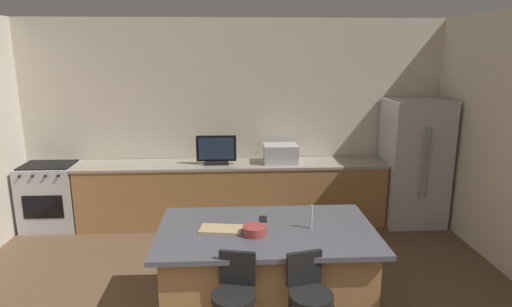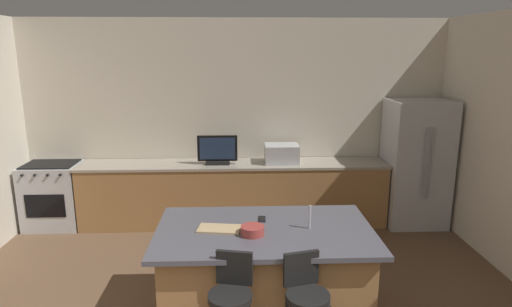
# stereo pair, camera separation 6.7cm
# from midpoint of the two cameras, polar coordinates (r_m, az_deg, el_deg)

# --- Properties ---
(wall_back) EXTENTS (6.61, 0.12, 2.93)m
(wall_back) POSITION_cam_midpoint_polar(r_m,az_deg,el_deg) (6.48, -3.14, 4.32)
(wall_back) COLOR beige
(wall_back) RESTS_ON ground_plane
(counter_back) EXTENTS (4.38, 0.62, 0.91)m
(counter_back) POSITION_cam_midpoint_polar(r_m,az_deg,el_deg) (6.36, -3.33, -5.24)
(counter_back) COLOR #9E7042
(counter_back) RESTS_ON ground_plane
(kitchen_island) EXTENTS (1.98, 1.19, 0.90)m
(kitchen_island) POSITION_cam_midpoint_polar(r_m,az_deg,el_deg) (4.23, 0.88, -15.33)
(kitchen_island) COLOR black
(kitchen_island) RESTS_ON ground_plane
(refrigerator) EXTENTS (0.83, 0.77, 1.81)m
(refrigerator) POSITION_cam_midpoint_polar(r_m,az_deg,el_deg) (6.68, 19.66, -1.11)
(refrigerator) COLOR #B7BABF
(refrigerator) RESTS_ON ground_plane
(range_oven) EXTENTS (0.77, 0.63, 0.93)m
(range_oven) POSITION_cam_midpoint_polar(r_m,az_deg,el_deg) (6.88, -25.46, -5.06)
(range_oven) COLOR #B7BABF
(range_oven) RESTS_ON ground_plane
(microwave) EXTENTS (0.48, 0.36, 0.26)m
(microwave) POSITION_cam_midpoint_polar(r_m,az_deg,el_deg) (6.23, 2.91, -0.01)
(microwave) COLOR #B7BABF
(microwave) RESTS_ON counter_back
(tv_monitor) EXTENTS (0.56, 0.16, 0.41)m
(tv_monitor) POSITION_cam_midpoint_polar(r_m,az_deg,el_deg) (6.14, -5.53, 0.32)
(tv_monitor) COLOR black
(tv_monitor) RESTS_ON counter_back
(sink_faucet_back) EXTENTS (0.02, 0.02, 0.24)m
(sink_faucet_back) POSITION_cam_midpoint_polar(r_m,az_deg,el_deg) (6.29, -3.27, 0.03)
(sink_faucet_back) COLOR #B2B2B7
(sink_faucet_back) RESTS_ON counter_back
(sink_faucet_island) EXTENTS (0.02, 0.02, 0.22)m
(sink_faucet_island) POSITION_cam_midpoint_polar(r_m,az_deg,el_deg) (4.04, 6.78, -8.23)
(sink_faucet_island) COLOR #B2B2B7
(sink_faucet_island) RESTS_ON kitchen_island
(bar_stool_left) EXTENTS (0.35, 0.36, 0.97)m
(bar_stool_left) POSITION_cam_midpoint_polar(r_m,az_deg,el_deg) (3.55, -3.41, -19.14)
(bar_stool_left) COLOR black
(bar_stool_left) RESTS_ON ground_plane
(bar_stool_right) EXTENTS (0.35, 0.37, 0.96)m
(bar_stool_right) POSITION_cam_midpoint_polar(r_m,az_deg,el_deg) (3.60, 6.41, -18.97)
(bar_stool_right) COLOR black
(bar_stool_right) RESTS_ON ground_plane
(fruit_bowl) EXTENTS (0.21, 0.21, 0.08)m
(fruit_bowl) POSITION_cam_midpoint_polar(r_m,az_deg,el_deg) (3.90, -0.69, -10.04)
(fruit_bowl) COLOR #993833
(fruit_bowl) RESTS_ON kitchen_island
(cell_phone) EXTENTS (0.08, 0.15, 0.01)m
(cell_phone) POSITION_cam_midpoint_polar(r_m,az_deg,el_deg) (4.25, 0.49, -8.56)
(cell_phone) COLOR black
(cell_phone) RESTS_ON kitchen_island
(cutting_board) EXTENTS (0.41, 0.26, 0.02)m
(cutting_board) POSITION_cam_midpoint_polar(r_m,az_deg,el_deg) (4.03, -5.08, -9.81)
(cutting_board) COLOR tan
(cutting_board) RESTS_ON kitchen_island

